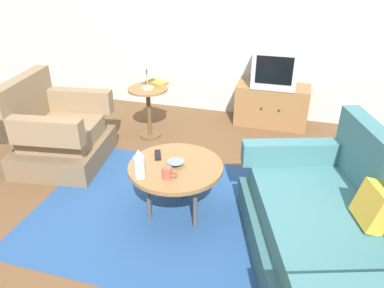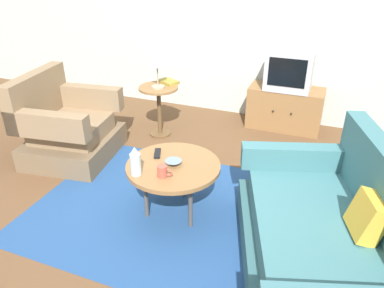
{
  "view_description": "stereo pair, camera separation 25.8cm",
  "coord_description": "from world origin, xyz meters",
  "px_view_note": "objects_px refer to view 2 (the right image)",
  "views": [
    {
      "loc": [
        0.97,
        -2.48,
        2.01
      ],
      "look_at": [
        0.2,
        0.19,
        0.55
      ],
      "focal_mm": 34.59,
      "sensor_mm": 36.0,
      "label": 1
    },
    {
      "loc": [
        1.22,
        -2.4,
        2.01
      ],
      "look_at": [
        0.2,
        0.19,
        0.55
      ],
      "focal_mm": 34.59,
      "sensor_mm": 36.0,
      "label": 2
    }
  ],
  "objects_px": {
    "side_table": "(159,101)",
    "mug": "(163,171)",
    "bowl": "(173,163)",
    "armchair": "(67,129)",
    "tv_stand": "(285,108)",
    "coffee_table": "(173,168)",
    "couch": "(326,241)",
    "book": "(168,82)",
    "vase": "(135,161)",
    "table_lamp": "(157,62)",
    "television": "(289,70)",
    "tv_remote_dark": "(157,153)"
  },
  "relations": [
    {
      "from": "couch",
      "to": "tv_remote_dark",
      "type": "xyz_separation_m",
      "value": [
        -1.42,
        0.36,
        0.19
      ]
    },
    {
      "from": "table_lamp",
      "to": "mug",
      "type": "xyz_separation_m",
      "value": [
        0.76,
        -1.49,
        -0.39
      ]
    },
    {
      "from": "coffee_table",
      "to": "table_lamp",
      "type": "height_order",
      "value": "table_lamp"
    },
    {
      "from": "television",
      "to": "table_lamp",
      "type": "relative_size",
      "value": 1.37
    },
    {
      "from": "armchair",
      "to": "table_lamp",
      "type": "bearing_deg",
      "value": 130.4
    },
    {
      "from": "tv_stand",
      "to": "mug",
      "type": "xyz_separation_m",
      "value": [
        -0.59,
        -2.28,
        0.26
      ]
    },
    {
      "from": "television",
      "to": "vase",
      "type": "relative_size",
      "value": 2.24
    },
    {
      "from": "side_table",
      "to": "bowl",
      "type": "distance_m",
      "value": 1.54
    },
    {
      "from": "couch",
      "to": "side_table",
      "type": "height_order",
      "value": "couch"
    },
    {
      "from": "coffee_table",
      "to": "couch",
      "type": "bearing_deg",
      "value": -12.01
    },
    {
      "from": "vase",
      "to": "tv_remote_dark",
      "type": "distance_m",
      "value": 0.36
    },
    {
      "from": "table_lamp",
      "to": "bowl",
      "type": "height_order",
      "value": "table_lamp"
    },
    {
      "from": "couch",
      "to": "book",
      "type": "bearing_deg",
      "value": 30.08
    },
    {
      "from": "couch",
      "to": "tv_stand",
      "type": "xyz_separation_m",
      "value": [
        -0.63,
        2.35,
        -0.03
      ]
    },
    {
      "from": "mug",
      "to": "book",
      "type": "height_order",
      "value": "book"
    },
    {
      "from": "side_table",
      "to": "mug",
      "type": "distance_m",
      "value": 1.71
    },
    {
      "from": "tv_stand",
      "to": "tv_remote_dark",
      "type": "xyz_separation_m",
      "value": [
        -0.78,
        -1.99,
        0.22
      ]
    },
    {
      "from": "mug",
      "to": "book",
      "type": "bearing_deg",
      "value": 113.22
    },
    {
      "from": "couch",
      "to": "coffee_table",
      "type": "xyz_separation_m",
      "value": [
        -1.23,
        0.26,
        0.15
      ]
    },
    {
      "from": "mug",
      "to": "armchair",
      "type": "bearing_deg",
      "value": 154.7
    },
    {
      "from": "table_lamp",
      "to": "book",
      "type": "xyz_separation_m",
      "value": [
        0.04,
        0.19,
        -0.28
      ]
    },
    {
      "from": "coffee_table",
      "to": "tv_stand",
      "type": "height_order",
      "value": "tv_stand"
    },
    {
      "from": "table_lamp",
      "to": "book",
      "type": "relative_size",
      "value": 1.39
    },
    {
      "from": "side_table",
      "to": "coffee_table",
      "type": "bearing_deg",
      "value": -59.68
    },
    {
      "from": "armchair",
      "to": "bowl",
      "type": "distance_m",
      "value": 1.57
    },
    {
      "from": "mug",
      "to": "bowl",
      "type": "relative_size",
      "value": 0.91
    },
    {
      "from": "coffee_table",
      "to": "tv_remote_dark",
      "type": "height_order",
      "value": "tv_remote_dark"
    },
    {
      "from": "coffee_table",
      "to": "bowl",
      "type": "bearing_deg",
      "value": -53.2
    },
    {
      "from": "television",
      "to": "bowl",
      "type": "bearing_deg",
      "value": -105.71
    },
    {
      "from": "tv_stand",
      "to": "table_lamp",
      "type": "xyz_separation_m",
      "value": [
        -1.35,
        -0.79,
        0.65
      ]
    },
    {
      "from": "coffee_table",
      "to": "side_table",
      "type": "height_order",
      "value": "side_table"
    },
    {
      "from": "tv_remote_dark",
      "to": "mug",
      "type": "bearing_deg",
      "value": -169.22
    },
    {
      "from": "couch",
      "to": "coffee_table",
      "type": "height_order",
      "value": "couch"
    },
    {
      "from": "coffee_table",
      "to": "vase",
      "type": "relative_size",
      "value": 3.25
    },
    {
      "from": "couch",
      "to": "coffee_table",
      "type": "bearing_deg",
      "value": 60.01
    },
    {
      "from": "television",
      "to": "table_lamp",
      "type": "height_order",
      "value": "table_lamp"
    },
    {
      "from": "tv_stand",
      "to": "mug",
      "type": "distance_m",
      "value": 2.37
    },
    {
      "from": "side_table",
      "to": "tv_remote_dark",
      "type": "xyz_separation_m",
      "value": [
        0.58,
        -1.22,
        0.05
      ]
    },
    {
      "from": "tv_stand",
      "to": "table_lamp",
      "type": "distance_m",
      "value": 1.7
    },
    {
      "from": "vase",
      "to": "bowl",
      "type": "height_order",
      "value": "vase"
    },
    {
      "from": "bowl",
      "to": "book",
      "type": "height_order",
      "value": "book"
    },
    {
      "from": "mug",
      "to": "couch",
      "type": "bearing_deg",
      "value": -3.11
    },
    {
      "from": "bowl",
      "to": "book",
      "type": "bearing_deg",
      "value": 115.91
    },
    {
      "from": "table_lamp",
      "to": "tv_remote_dark",
      "type": "height_order",
      "value": "table_lamp"
    },
    {
      "from": "television",
      "to": "vase",
      "type": "height_order",
      "value": "television"
    },
    {
      "from": "armchair",
      "to": "mug",
      "type": "relative_size",
      "value": 8.33
    },
    {
      "from": "armchair",
      "to": "coffee_table",
      "type": "relative_size",
      "value": 1.35
    },
    {
      "from": "coffee_table",
      "to": "side_table",
      "type": "bearing_deg",
      "value": 120.32
    },
    {
      "from": "vase",
      "to": "couch",
      "type": "bearing_deg",
      "value": -0.93
    },
    {
      "from": "side_table",
      "to": "mug",
      "type": "bearing_deg",
      "value": -62.97
    }
  ]
}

